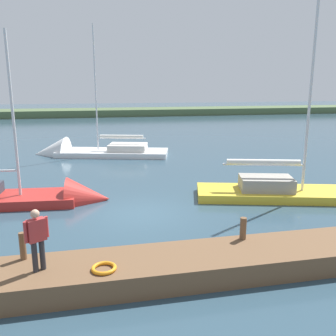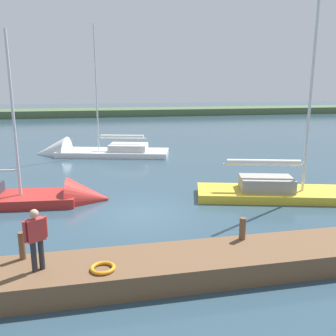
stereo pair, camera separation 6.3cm
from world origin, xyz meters
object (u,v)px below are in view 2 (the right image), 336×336
mooring_post_far (243,229)px  person_on_dock (36,236)px  sailboat_inner_slip (35,200)px  life_ring_buoy (103,268)px  sailboat_far_right (322,196)px  sailboat_outer_mooring (85,154)px  mooring_post_near (22,246)px

mooring_post_far → person_on_dock: person_on_dock is taller
mooring_post_far → sailboat_inner_slip: sailboat_inner_slip is taller
life_ring_buoy → sailboat_inner_slip: 8.68m
sailboat_far_right → sailboat_outer_mooring: bearing=144.8°
sailboat_outer_mooring → sailboat_inner_slip: bearing=95.5°
sailboat_outer_mooring → sailboat_inner_slip: size_ratio=1.28×
mooring_post_near → sailboat_outer_mooring: 18.81m
mooring_post_far → person_on_dock: size_ratio=0.42×
mooring_post_near → mooring_post_far: 6.45m
sailboat_inner_slip → person_on_dock: size_ratio=5.25×
mooring_post_near → sailboat_outer_mooring: (-1.25, -18.75, -0.97)m
mooring_post_far → mooring_post_near: bearing=0.0°
sailboat_outer_mooring → life_ring_buoy: bearing=107.8°
life_ring_buoy → sailboat_far_right: 12.20m
sailboat_outer_mooring → person_on_dock: size_ratio=6.72×
life_ring_buoy → sailboat_far_right: sailboat_far_right is taller
mooring_post_far → person_on_dock: 6.01m
mooring_post_near → life_ring_buoy: (-2.14, 1.07, -0.34)m
sailboat_inner_slip → sailboat_far_right: bearing=-4.2°
mooring_post_far → person_on_dock: bearing=7.1°
sailboat_inner_slip → person_on_dock: bearing=-76.2°
sailboat_inner_slip → person_on_dock: 8.07m
mooring_post_near → life_ring_buoy: size_ratio=1.17×
mooring_post_far → sailboat_outer_mooring: 19.48m
sailboat_inner_slip → person_on_dock: (-1.26, 7.84, 1.46)m
mooring_post_far → sailboat_far_right: 8.06m
sailboat_far_right → person_on_dock: (12.20, 5.73, 1.50)m
mooring_post_near → life_ring_buoy: bearing=153.5°
mooring_post_near → person_on_dock: size_ratio=0.47×
life_ring_buoy → sailboat_outer_mooring: bearing=-87.4°
mooring_post_far → sailboat_outer_mooring: size_ratio=0.06×
life_ring_buoy → person_on_dock: 1.89m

